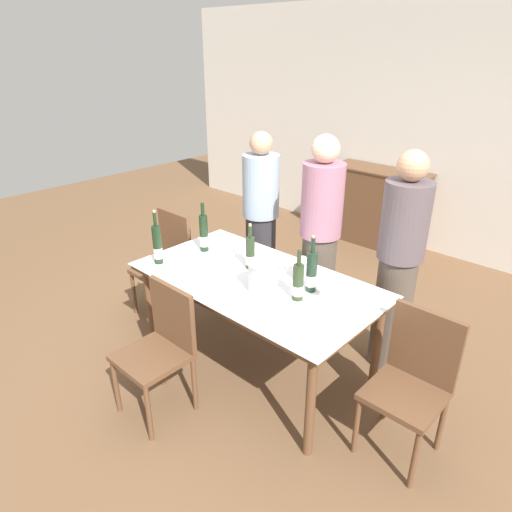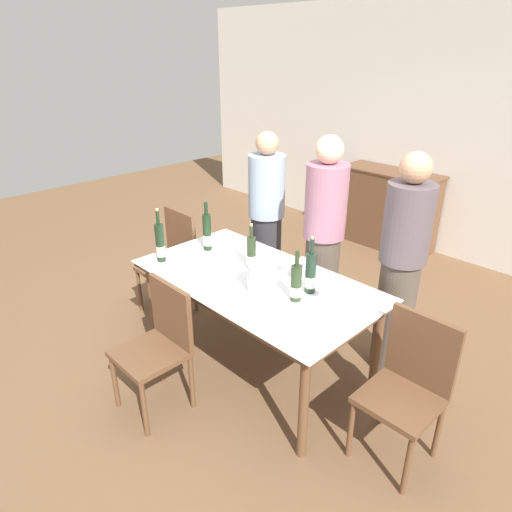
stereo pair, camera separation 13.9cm
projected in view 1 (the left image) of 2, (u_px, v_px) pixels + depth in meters
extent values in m
plane|color=brown|center=(256.00, 367.00, 3.58)|extent=(12.00, 12.00, 0.00)
cube|color=silver|center=(447.00, 133.00, 5.08)|extent=(8.00, 0.10, 2.80)
cube|color=brown|center=(376.00, 208.00, 5.65)|extent=(1.15, 0.44, 0.92)
cube|color=brown|center=(380.00, 170.00, 5.45)|extent=(1.19, 0.46, 0.02)
cylinder|color=brown|center=(151.00, 309.00, 3.66)|extent=(0.06, 0.06, 0.74)
cylinder|color=brown|center=(310.00, 406.00, 2.68)|extent=(0.06, 0.06, 0.74)
cylinder|color=brown|center=(221.00, 277.00, 4.17)|extent=(0.06, 0.06, 0.74)
cylinder|color=brown|center=(377.00, 348.00, 3.19)|extent=(0.06, 0.06, 0.74)
cube|color=brown|center=(256.00, 282.00, 3.26)|extent=(1.75, 0.94, 0.04)
cube|color=white|center=(256.00, 279.00, 3.25)|extent=(1.78, 0.97, 0.01)
cylinder|color=silver|center=(263.00, 277.00, 3.05)|extent=(0.20, 0.20, 0.21)
cylinder|color=silver|center=(263.00, 263.00, 3.01)|extent=(0.21, 0.21, 0.01)
cylinder|color=black|center=(157.00, 245.00, 3.43)|extent=(0.07, 0.07, 0.30)
cylinder|color=silver|center=(158.00, 253.00, 3.46)|extent=(0.07, 0.07, 0.08)
cylinder|color=black|center=(155.00, 219.00, 3.34)|extent=(0.03, 0.03, 0.11)
cylinder|color=tan|center=(154.00, 211.00, 3.32)|extent=(0.02, 0.02, 0.02)
cylinder|color=black|center=(204.00, 233.00, 3.64)|extent=(0.07, 0.07, 0.30)
cylinder|color=white|center=(204.00, 241.00, 3.66)|extent=(0.07, 0.07, 0.08)
cylinder|color=black|center=(203.00, 209.00, 3.55)|extent=(0.03, 0.03, 0.10)
cylinder|color=#28381E|center=(250.00, 253.00, 3.36)|extent=(0.07, 0.07, 0.24)
cylinder|color=silver|center=(250.00, 260.00, 3.38)|extent=(0.07, 0.07, 0.07)
cylinder|color=#28381E|center=(250.00, 232.00, 3.29)|extent=(0.03, 0.03, 0.09)
cylinder|color=tan|center=(250.00, 225.00, 3.27)|extent=(0.02, 0.02, 0.02)
cylinder|color=#28381E|center=(298.00, 282.00, 2.94)|extent=(0.07, 0.07, 0.25)
cylinder|color=white|center=(298.00, 290.00, 2.97)|extent=(0.07, 0.07, 0.07)
cylinder|color=#28381E|center=(299.00, 258.00, 2.87)|extent=(0.03, 0.03, 0.10)
cylinder|color=#1E3323|center=(312.00, 272.00, 3.04)|extent=(0.07, 0.07, 0.28)
cylinder|color=silver|center=(311.00, 280.00, 3.07)|extent=(0.07, 0.07, 0.08)
cylinder|color=#1E3323|center=(313.00, 245.00, 2.96)|extent=(0.03, 0.03, 0.11)
cylinder|color=tan|center=(314.00, 237.00, 2.93)|extent=(0.02, 0.02, 0.02)
cylinder|color=white|center=(322.00, 298.00, 3.00)|extent=(0.07, 0.07, 0.00)
cylinder|color=white|center=(322.00, 293.00, 2.98)|extent=(0.01, 0.01, 0.07)
sphere|color=white|center=(323.00, 284.00, 2.96)|extent=(0.09, 0.09, 0.09)
cylinder|color=white|center=(302.00, 275.00, 3.30)|extent=(0.07, 0.07, 0.00)
cylinder|color=white|center=(302.00, 270.00, 3.28)|extent=(0.01, 0.01, 0.08)
sphere|color=white|center=(302.00, 262.00, 3.25)|extent=(0.09, 0.09, 0.09)
cylinder|color=white|center=(283.00, 273.00, 3.33)|extent=(0.07, 0.07, 0.00)
cylinder|color=white|center=(283.00, 268.00, 3.31)|extent=(0.01, 0.01, 0.08)
sphere|color=white|center=(283.00, 260.00, 3.28)|extent=(0.08, 0.08, 0.08)
cylinder|color=brown|center=(116.00, 386.00, 3.07)|extent=(0.03, 0.03, 0.42)
cylinder|color=brown|center=(148.00, 413.00, 2.84)|extent=(0.03, 0.03, 0.42)
cylinder|color=brown|center=(161.00, 360.00, 3.31)|extent=(0.03, 0.03, 0.42)
cylinder|color=brown|center=(194.00, 384.00, 3.09)|extent=(0.03, 0.03, 0.42)
cube|color=brown|center=(152.00, 357.00, 2.98)|extent=(0.42, 0.42, 0.04)
cube|color=brown|center=(173.00, 315.00, 3.01)|extent=(0.42, 0.04, 0.44)
cylinder|color=brown|center=(356.00, 425.00, 2.75)|extent=(0.03, 0.03, 0.42)
cylinder|color=brown|center=(414.00, 460.00, 2.52)|extent=(0.03, 0.03, 0.42)
cylinder|color=brown|center=(386.00, 394.00, 3.00)|extent=(0.03, 0.03, 0.42)
cylinder|color=brown|center=(442.00, 423.00, 2.77)|extent=(0.03, 0.03, 0.42)
cube|color=brown|center=(404.00, 395.00, 2.66)|extent=(0.42, 0.42, 0.04)
cube|color=brown|center=(425.00, 345.00, 2.69)|extent=(0.42, 0.04, 0.46)
cylinder|color=brown|center=(134.00, 293.00, 4.21)|extent=(0.03, 0.03, 0.42)
cylinder|color=brown|center=(158.00, 307.00, 3.99)|extent=(0.03, 0.03, 0.42)
cylinder|color=brown|center=(166.00, 280.00, 4.46)|extent=(0.03, 0.03, 0.42)
cylinder|color=brown|center=(191.00, 292.00, 4.23)|extent=(0.03, 0.03, 0.42)
cube|color=brown|center=(160.00, 271.00, 4.13)|extent=(0.42, 0.42, 0.04)
cube|color=brown|center=(175.00, 238.00, 4.14)|extent=(0.42, 0.04, 0.49)
cylinder|color=#2D2D33|center=(261.00, 259.00, 4.36)|extent=(0.28, 0.28, 0.88)
cylinder|color=#8C9EB2|center=(261.00, 186.00, 4.06)|extent=(0.33, 0.33, 0.56)
sphere|color=tan|center=(261.00, 143.00, 3.90)|extent=(0.20, 0.20, 0.20)
cylinder|color=#51473D|center=(317.00, 284.00, 3.87)|extent=(0.28, 0.28, 0.90)
cylinder|color=#9E667A|center=(322.00, 200.00, 3.55)|extent=(0.33, 0.33, 0.58)
sphere|color=beige|center=(326.00, 149.00, 3.39)|extent=(0.22, 0.22, 0.22)
cylinder|color=#51473D|center=(392.00, 312.00, 3.47)|extent=(0.28, 0.28, 0.91)
cylinder|color=#594C51|center=(405.00, 221.00, 3.16)|extent=(0.33, 0.33, 0.56)
sphere|color=tan|center=(413.00, 166.00, 2.99)|extent=(0.21, 0.21, 0.21)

